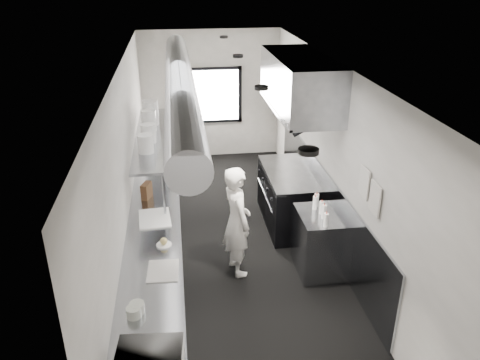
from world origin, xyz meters
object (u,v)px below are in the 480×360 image
object	(u,v)px
pass_shelf	(151,138)
line_cook	(237,221)
small_plate	(164,245)
squeeze_bottle_e	(316,200)
squeeze_bottle_b	(324,212)
plate_stack_d	(151,113)
squeeze_bottle_d	(315,203)
range	(290,198)
plate_stack_a	(146,144)
exhaust_hood	(299,84)
squeeze_bottle_a	(326,220)
squeeze_bottle_c	(321,208)
prep_counter	(157,247)
knife_block	(147,191)
deli_tub_a	(137,308)
plate_stack_c	(149,120)
far_work_table	(160,151)
bottle_station	(321,242)
deli_tub_b	(134,312)
cutting_board	(155,218)
plate_stack_b	(149,133)

from	to	relation	value
pass_shelf	line_cook	size ratio (longest dim) A/B	1.86
small_plate	squeeze_bottle_e	distance (m)	2.27
squeeze_bottle_b	line_cook	bearing A→B (deg)	168.11
small_plate	plate_stack_d	distance (m)	2.90
squeeze_bottle_d	range	bearing A→B (deg)	91.88
plate_stack_a	exhaust_hood	bearing A→B (deg)	10.49
plate_stack_d	squeeze_bottle_a	size ratio (longest dim) A/B	2.14
squeeze_bottle_a	squeeze_bottle_c	xyz separation A→B (m)	(0.04, 0.35, -0.00)
prep_counter	line_cook	bearing A→B (deg)	-3.01
range	plate_stack_d	bearing A→B (deg)	158.73
exhaust_hood	knife_block	xyz separation A→B (m)	(-2.36, -0.55, -1.37)
range	deli_tub_a	distance (m)	3.89
range	line_cook	distance (m)	1.68
squeeze_bottle_b	squeeze_bottle_d	size ratio (longest dim) A/B	1.02
prep_counter	squeeze_bottle_a	distance (m)	2.36
plate_stack_c	squeeze_bottle_b	xyz separation A→B (m)	(2.34, -2.06, -0.74)
knife_block	squeeze_bottle_d	xyz separation A→B (m)	(2.35, -0.68, -0.02)
pass_shelf	small_plate	bearing A→B (deg)	-85.38
far_work_table	plate_stack_a	bearing A→B (deg)	-91.56
far_work_table	plate_stack_c	size ratio (longest dim) A/B	3.55
far_work_table	squeeze_bottle_c	size ratio (longest dim) A/B	6.40
plate_stack_a	squeeze_bottle_e	bearing A→B (deg)	-16.79
plate_stack_c	squeeze_bottle_c	bearing A→B (deg)	-39.46
bottle_station	deli_tub_a	xyz separation A→B (m)	(-2.42, -1.69, 0.50)
deli_tub_b	plate_stack_a	world-z (taller)	plate_stack_a
deli_tub_b	cutting_board	world-z (taller)	deli_tub_b
line_cook	plate_stack_b	world-z (taller)	plate_stack_b
cutting_board	plate_stack_a	bearing A→B (deg)	96.34
bottle_station	line_cook	bearing A→B (deg)	173.18
deli_tub_b	squeeze_bottle_d	size ratio (longest dim) A/B	0.75
far_work_table	plate_stack_a	size ratio (longest dim) A/B	4.51
deli_tub_a	small_plate	size ratio (longest dim) A/B	0.80
range	squeeze_bottle_e	size ratio (longest dim) A/B	8.29
deli_tub_a	knife_block	xyz separation A→B (m)	(-0.00, 2.54, 0.06)
prep_counter	squeeze_bottle_d	bearing A→B (deg)	-0.88
plate_stack_b	plate_stack_d	world-z (taller)	plate_stack_d
far_work_table	plate_stack_b	distance (m)	2.81
range	bottle_station	world-z (taller)	range
plate_stack_a	plate_stack_d	xyz separation A→B (m)	(0.03, 1.30, 0.07)
range	squeeze_bottle_e	bearing A→B (deg)	-85.60
squeeze_bottle_b	knife_block	bearing A→B (deg)	158.30
line_cook	plate_stack_c	world-z (taller)	plate_stack_c
pass_shelf	line_cook	world-z (taller)	line_cook
pass_shelf	plate_stack_c	world-z (taller)	plate_stack_c
deli_tub_a	pass_shelf	bearing A→B (deg)	88.72
plate_stack_a	pass_shelf	bearing A→B (deg)	86.95
knife_block	plate_stack_c	distance (m)	1.33
pass_shelf	deli_tub_a	size ratio (longest dim) A/B	19.91
prep_counter	line_cook	distance (m)	1.18
range	cutting_board	size ratio (longest dim) A/B	2.89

